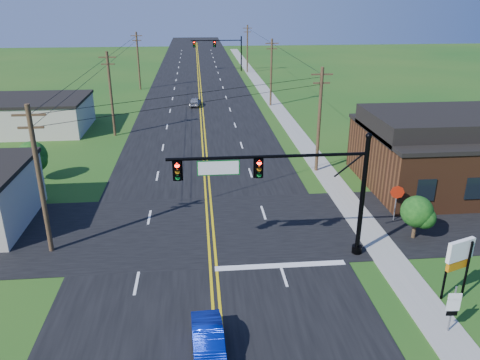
{
  "coord_description": "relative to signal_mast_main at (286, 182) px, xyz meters",
  "views": [
    {
      "loc": [
        -0.46,
        -15.67,
        14.46
      ],
      "look_at": [
        1.96,
        10.0,
        4.19
      ],
      "focal_mm": 35.0,
      "sensor_mm": 36.0,
      "label": 1
    }
  ],
  "objects": [
    {
      "name": "signal_mast_far",
      "position": [
        0.1,
        72.0,
        -0.2
      ],
      "size": [
        10.98,
        0.6,
        7.48
      ],
      "color": "black",
      "rests_on": "ground"
    },
    {
      "name": "utility_pole_left_a",
      "position": [
        -13.84,
        2.0,
        -0.03
      ],
      "size": [
        1.8,
        0.28,
        9.0
      ],
      "color": "#3A2C1A",
      "rests_on": "ground"
    },
    {
      "name": "blue_car",
      "position": [
        -4.65,
        -7.7,
        -4.12
      ],
      "size": [
        1.52,
        3.87,
        1.25
      ],
      "primitive_type": "imported",
      "rotation": [
        0.0,
        0.0,
        0.05
      ],
      "color": "#061B94",
      "rests_on": "ground"
    },
    {
      "name": "road_cross",
      "position": [
        -4.34,
        4.0,
        -4.73
      ],
      "size": [
        70.0,
        10.0,
        0.04
      ],
      "primitive_type": "cube",
      "color": "black",
      "rests_on": "ground"
    },
    {
      "name": "sidewalk",
      "position": [
        6.16,
        32.0,
        -4.71
      ],
      "size": [
        2.0,
        160.0,
        0.08
      ],
      "primitive_type": "cube",
      "color": "gray",
      "rests_on": "ground"
    },
    {
      "name": "distant_car",
      "position": [
        -4.98,
        40.75,
        -4.16
      ],
      "size": [
        1.76,
        3.58,
        1.17
      ],
      "primitive_type": "imported",
      "rotation": [
        0.0,
        0.0,
        3.03
      ],
      "color": "#A4A4A8",
      "rests_on": "ground"
    },
    {
      "name": "tree_right_back",
      "position": [
        11.66,
        18.0,
        -2.15
      ],
      "size": [
        3.0,
        3.0,
        4.1
      ],
      "color": "#3A2C1A",
      "rests_on": "ground"
    },
    {
      "name": "utility_pole_left_b",
      "position": [
        -13.84,
        27.0,
        -0.03
      ],
      "size": [
        1.8,
        0.28,
        9.0
      ],
      "color": "#3A2C1A",
      "rests_on": "ground"
    },
    {
      "name": "stop_sign",
      "position": [
        8.4,
        3.98,
        -2.89
      ],
      "size": [
        0.9,
        0.26,
        2.59
      ],
      "rotation": [
        0.0,
        0.0,
        -0.24
      ],
      "color": "slate",
      "rests_on": "ground"
    },
    {
      "name": "road_main",
      "position": [
        -4.34,
        42.0,
        -4.73
      ],
      "size": [
        16.0,
        220.0,
        0.04
      ],
      "primitive_type": "cube",
      "color": "black",
      "rests_on": "ground"
    },
    {
      "name": "utility_pole_right_b",
      "position": [
        5.46,
        40.0,
        -0.03
      ],
      "size": [
        1.8,
        0.28,
        9.0
      ],
      "color": "#3A2C1A",
      "rests_on": "ground"
    },
    {
      "name": "shrub_corner",
      "position": [
        8.66,
        1.5,
        -2.9
      ],
      "size": [
        2.0,
        2.0,
        2.86
      ],
      "color": "#3A2C1A",
      "rests_on": "ground"
    },
    {
      "name": "utility_pole_right_c",
      "position": [
        5.46,
        70.0,
        -0.03
      ],
      "size": [
        1.8,
        0.28,
        9.0
      ],
      "color": "#3A2C1A",
      "rests_on": "ground"
    },
    {
      "name": "cream_bldg_far",
      "position": [
        -23.34,
        30.0,
        -2.89
      ],
      "size": [
        12.2,
        9.2,
        3.7
      ],
      "color": "beige",
      "rests_on": "ground"
    },
    {
      "name": "utility_pole_right_a",
      "position": [
        5.46,
        14.0,
        -0.03
      ],
      "size": [
        1.8,
        0.28,
        9.0
      ],
      "color": "#3A2C1A",
      "rests_on": "ground"
    },
    {
      "name": "ground",
      "position": [
        -4.34,
        -8.0,
        -4.75
      ],
      "size": [
        260.0,
        260.0,
        0.0
      ],
      "primitive_type": "plane",
      "color": "#184D16",
      "rests_on": "ground"
    },
    {
      "name": "route_sign",
      "position": [
        6.35,
        -7.28,
        -3.31
      ],
      "size": [
        0.62,
        0.11,
        2.47
      ],
      "rotation": [
        0.0,
        0.0,
        -0.06
      ],
      "color": "slate",
      "rests_on": "ground"
    },
    {
      "name": "utility_pole_left_c",
      "position": [
        -13.84,
        54.0,
        -0.03
      ],
      "size": [
        1.8,
        0.28,
        9.0
      ],
      "color": "#3A2C1A",
      "rests_on": "ground"
    },
    {
      "name": "tree_left",
      "position": [
        -18.34,
        14.0,
        -2.59
      ],
      "size": [
        2.4,
        2.4,
        3.37
      ],
      "color": "#3A2C1A",
      "rests_on": "ground"
    },
    {
      "name": "pylon_sign",
      "position": [
        7.85,
        -4.78,
        -2.31
      ],
      "size": [
        1.6,
        0.77,
        3.34
      ],
      "rotation": [
        0.0,
        0.0,
        0.35
      ],
      "color": "black",
      "rests_on": "ground"
    },
    {
      "name": "signal_mast_main",
      "position": [
        0.0,
        0.0,
        0.0
      ],
      "size": [
        11.3,
        0.6,
        7.48
      ],
      "color": "black",
      "rests_on": "ground"
    },
    {
      "name": "brick_building",
      "position": [
        15.66,
        10.0,
        -2.4
      ],
      "size": [
        14.2,
        11.2,
        4.7
      ],
      "color": "#502A16",
      "rests_on": "ground"
    }
  ]
}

